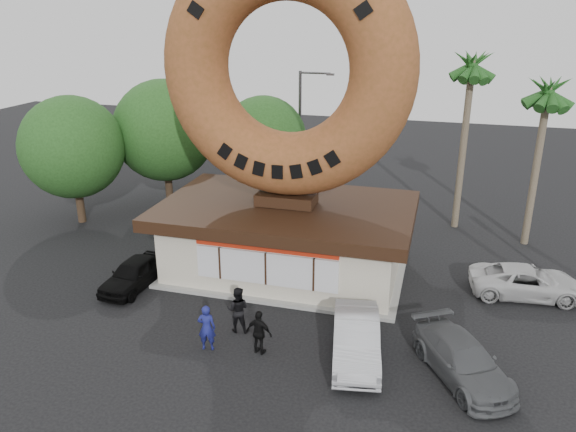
# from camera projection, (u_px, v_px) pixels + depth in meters

# --- Properties ---
(ground) EXTENTS (90.00, 90.00, 0.00)m
(ground) POSITION_uv_depth(u_px,v_px,m) (242.00, 340.00, 20.67)
(ground) COLOR black
(ground) RESTS_ON ground
(donut_shop) EXTENTS (11.20, 7.20, 3.80)m
(donut_shop) POSITION_uv_depth(u_px,v_px,m) (286.00, 236.00, 25.45)
(donut_shop) COLOR silver
(donut_shop) RESTS_ON ground
(giant_donut) EXTENTS (10.67, 2.72, 10.67)m
(giant_donut) POSITION_uv_depth(u_px,v_px,m) (286.00, 69.00, 22.87)
(giant_donut) COLOR #9B522D
(giant_donut) RESTS_ON donut_shop
(tree_west) EXTENTS (6.00, 6.00, 7.65)m
(tree_west) POSITION_uv_depth(u_px,v_px,m) (165.00, 131.00, 33.17)
(tree_west) COLOR #473321
(tree_west) RESTS_ON ground
(tree_mid) EXTENTS (5.20, 5.20, 6.63)m
(tree_mid) POSITION_uv_depth(u_px,v_px,m) (264.00, 139.00, 33.80)
(tree_mid) COLOR #473321
(tree_mid) RESTS_ON ground
(tree_far) EXTENTS (5.60, 5.60, 7.14)m
(tree_far) POSITION_uv_depth(u_px,v_px,m) (72.00, 147.00, 30.56)
(tree_far) COLOR #473321
(tree_far) RESTS_ON ground
(palm_near) EXTENTS (2.60, 2.60, 9.75)m
(palm_near) POSITION_uv_depth(u_px,v_px,m) (472.00, 72.00, 28.43)
(palm_near) COLOR #726651
(palm_near) RESTS_ON ground
(palm_far) EXTENTS (2.60, 2.60, 8.75)m
(palm_far) POSITION_uv_depth(u_px,v_px,m) (547.00, 98.00, 26.52)
(palm_far) COLOR #726651
(palm_far) RESTS_ON ground
(street_lamp) EXTENTS (2.11, 0.20, 8.00)m
(street_lamp) POSITION_uv_depth(u_px,v_px,m) (302.00, 130.00, 33.99)
(street_lamp) COLOR #59595E
(street_lamp) RESTS_ON ground
(person_left) EXTENTS (0.71, 0.54, 1.75)m
(person_left) POSITION_uv_depth(u_px,v_px,m) (207.00, 328.00, 19.86)
(person_left) COLOR navy
(person_left) RESTS_ON ground
(person_center) EXTENTS (0.97, 0.80, 1.81)m
(person_center) POSITION_uv_depth(u_px,v_px,m) (238.00, 310.00, 20.98)
(person_center) COLOR black
(person_center) RESTS_ON ground
(person_right) EXTENTS (1.05, 0.61, 1.68)m
(person_right) POSITION_uv_depth(u_px,v_px,m) (259.00, 333.00, 19.62)
(person_right) COLOR black
(person_right) RESTS_ON ground
(car_black) EXTENTS (1.78, 3.88, 1.29)m
(car_black) POSITION_uv_depth(u_px,v_px,m) (134.00, 274.00, 24.37)
(car_black) COLOR black
(car_black) RESTS_ON ground
(car_silver) EXTENTS (2.32, 4.69, 1.48)m
(car_silver) POSITION_uv_depth(u_px,v_px,m) (356.00, 338.00, 19.46)
(car_silver) COLOR #B9BABE
(car_silver) RESTS_ON ground
(car_grey) EXTENTS (3.87, 4.78, 1.30)m
(car_grey) POSITION_uv_depth(u_px,v_px,m) (463.00, 360.00, 18.42)
(car_grey) COLOR #595B5E
(car_grey) RESTS_ON ground
(car_white) EXTENTS (4.88, 2.63, 1.30)m
(car_white) POSITION_uv_depth(u_px,v_px,m) (527.00, 282.00, 23.65)
(car_white) COLOR silver
(car_white) RESTS_ON ground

